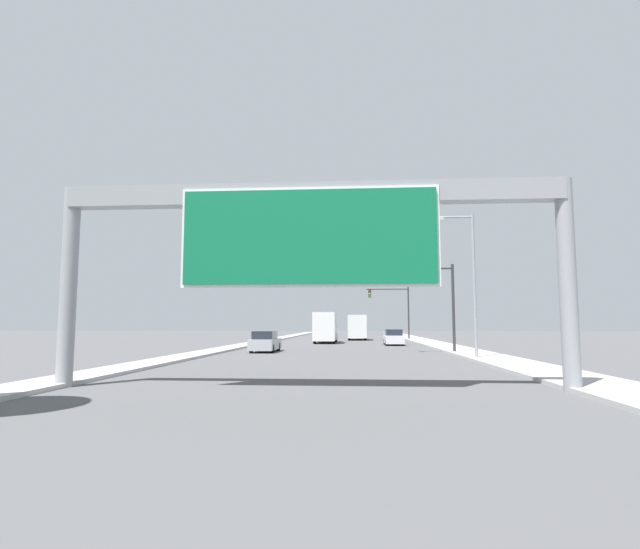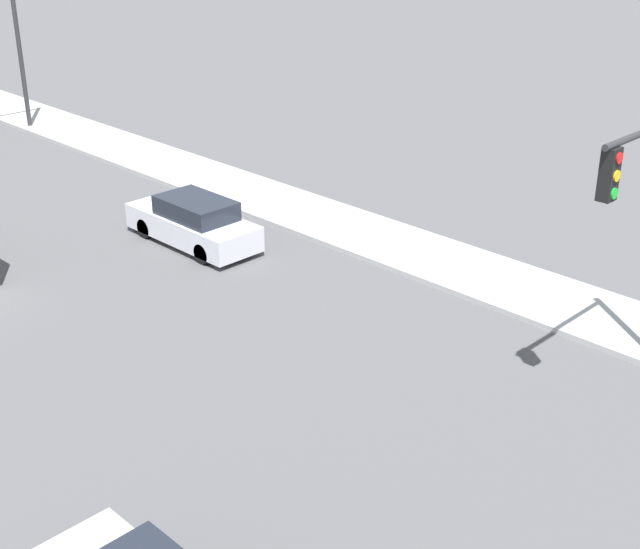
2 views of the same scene
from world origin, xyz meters
TOP-DOWN VIEW (x-y plane):
  - sidewalk_right at (9.50, 60.00)m, footprint 3.00×120.00m
  - car_near_right at (5.25, 51.64)m, footprint 1.77×4.76m

SIDE VIEW (x-z plane):
  - sidewalk_right at x=9.50m, z-range 0.00..0.15m
  - car_near_right at x=5.25m, z-range -0.05..1.50m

